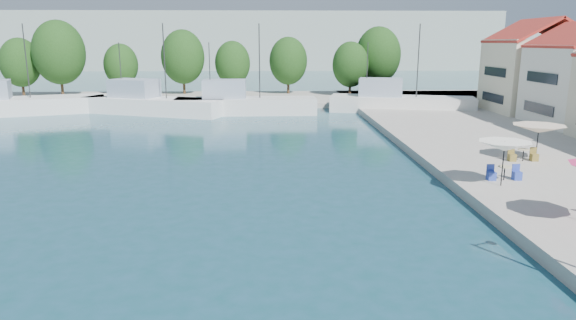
{
  "coord_description": "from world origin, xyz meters",
  "views": [
    {
      "loc": [
        -3.67,
        -2.69,
        7.89
      ],
      "look_at": [
        -2.79,
        26.0,
        1.24
      ],
      "focal_mm": 32.0,
      "sensor_mm": 36.0,
      "label": 1
    }
  ],
  "objects_px": {
    "umbrella_white": "(505,146)",
    "umbrella_cream": "(539,129)",
    "trawler_02": "(151,104)",
    "trawler_03": "(242,104)",
    "trawler_04": "(398,103)",
    "trawler_01": "(7,105)"
  },
  "relations": [
    {
      "from": "trawler_04",
      "to": "umbrella_white",
      "type": "xyz_separation_m",
      "value": [
        -2.5,
        -32.86,
        1.62
      ]
    },
    {
      "from": "trawler_01",
      "to": "trawler_04",
      "type": "distance_m",
      "value": 43.61
    },
    {
      "from": "trawler_01",
      "to": "trawler_03",
      "type": "distance_m",
      "value": 25.94
    },
    {
      "from": "trawler_01",
      "to": "umbrella_white",
      "type": "distance_m",
      "value": 52.11
    },
    {
      "from": "trawler_02",
      "to": "umbrella_cream",
      "type": "bearing_deg",
      "value": -20.61
    },
    {
      "from": "trawler_01",
      "to": "umbrella_white",
      "type": "xyz_separation_m",
      "value": [
        41.1,
        -32.0,
        1.62
      ]
    },
    {
      "from": "umbrella_white",
      "to": "trawler_01",
      "type": "bearing_deg",
      "value": 142.09
    },
    {
      "from": "trawler_03",
      "to": "umbrella_cream",
      "type": "distance_m",
      "value": 32.76
    },
    {
      "from": "trawler_02",
      "to": "umbrella_cream",
      "type": "height_order",
      "value": "trawler_02"
    },
    {
      "from": "trawler_01",
      "to": "trawler_03",
      "type": "relative_size",
      "value": 1.27
    },
    {
      "from": "trawler_03",
      "to": "umbrella_cream",
      "type": "bearing_deg",
      "value": -53.67
    },
    {
      "from": "umbrella_white",
      "to": "umbrella_cream",
      "type": "bearing_deg",
      "value": 50.61
    },
    {
      "from": "trawler_03",
      "to": "umbrella_white",
      "type": "relative_size",
      "value": 5.81
    },
    {
      "from": "umbrella_white",
      "to": "umbrella_cream",
      "type": "relative_size",
      "value": 0.83
    },
    {
      "from": "trawler_04",
      "to": "umbrella_cream",
      "type": "height_order",
      "value": "trawler_04"
    },
    {
      "from": "trawler_01",
      "to": "trawler_02",
      "type": "relative_size",
      "value": 1.19
    },
    {
      "from": "trawler_03",
      "to": "trawler_04",
      "type": "xyz_separation_m",
      "value": [
        17.66,
        1.09,
        -0.0
      ]
    },
    {
      "from": "trawler_04",
      "to": "trawler_02",
      "type": "bearing_deg",
      "value": -165.44
    },
    {
      "from": "umbrella_white",
      "to": "umbrella_cream",
      "type": "xyz_separation_m",
      "value": [
        4.79,
        5.83,
        -0.11
      ]
    },
    {
      "from": "umbrella_white",
      "to": "umbrella_cream",
      "type": "distance_m",
      "value": 7.55
    },
    {
      "from": "trawler_01",
      "to": "umbrella_cream",
      "type": "bearing_deg",
      "value": -50.11
    },
    {
      "from": "umbrella_cream",
      "to": "umbrella_white",
      "type": "bearing_deg",
      "value": -129.39
    }
  ]
}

